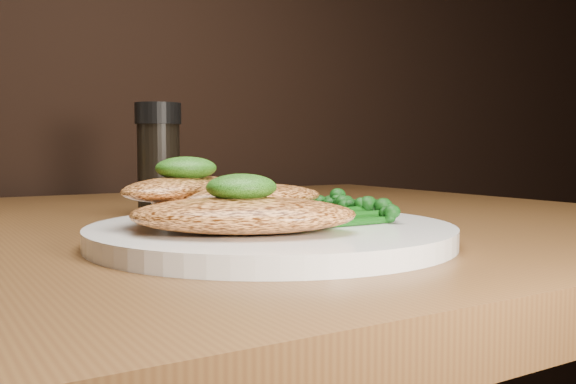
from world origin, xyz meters
TOP-DOWN VIEW (x-y plane):
  - plate at (0.09, 0.87)m, footprint 0.28×0.28m
  - chicken_front at (0.05, 0.83)m, footprint 0.18×0.15m
  - chicken_mid at (0.07, 0.89)m, footprint 0.15×0.08m
  - chicken_back at (0.03, 0.91)m, footprint 0.14×0.12m
  - pesto_front at (0.05, 0.84)m, footprint 0.05×0.05m
  - pesto_back at (0.03, 0.91)m, footprint 0.06×0.05m
  - broccolini_bundle at (0.13, 0.87)m, footprint 0.15×0.13m
  - pepper_grinder at (0.08, 1.11)m, footprint 0.07×0.07m

SIDE VIEW (x-z plane):
  - plate at x=0.09m, z-range 0.75..0.76m
  - broccolini_bundle at x=0.13m, z-range 0.76..0.79m
  - chicken_front at x=0.05m, z-range 0.76..0.79m
  - chicken_mid at x=0.07m, z-range 0.77..0.80m
  - chicken_back at x=0.03m, z-range 0.78..0.80m
  - pesto_front at x=0.05m, z-range 0.79..0.81m
  - pesto_back at x=0.03m, z-range 0.80..0.82m
  - pepper_grinder at x=0.08m, z-range 0.75..0.87m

